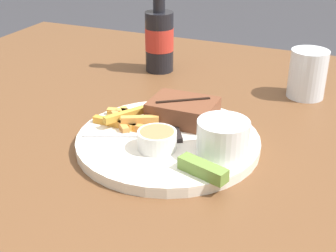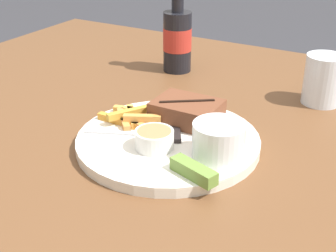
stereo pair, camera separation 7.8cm
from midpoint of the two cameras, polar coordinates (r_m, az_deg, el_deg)
The scene contains 11 objects.
dining_table at distance 0.83m, azimuth -2.70°, elevation -6.44°, with size 1.45×1.25×0.74m.
dinner_plate at distance 0.79m, azimuth -2.81°, elevation -1.94°, with size 0.31×0.31×0.02m.
steak_portion at distance 0.84m, azimuth -0.56°, elevation 1.78°, with size 0.12×0.09×0.04m.
fries_pile at distance 0.84m, azimuth -7.71°, elevation 0.70°, with size 0.12×0.09×0.02m.
coleslaw_cup at distance 0.72m, azimuth 3.65°, elevation -1.35°, with size 0.08×0.08×0.06m.
dipping_sauce_cup at distance 0.75m, azimuth -4.24°, elevation -1.70°, with size 0.06×0.06×0.03m.
pickle_spear at distance 0.68m, azimuth 0.99°, elevation -5.37°, with size 0.08×0.05×0.02m.
fork_utensil at distance 0.80m, azimuth -8.74°, elevation -1.20°, with size 0.13×0.06×0.00m.
knife_utensil at distance 0.83m, azimuth -2.18°, elevation 0.15°, with size 0.10×0.15×0.01m.
beer_bottle at distance 1.12m, azimuth -3.09°, elevation 10.68°, with size 0.07×0.07×0.23m.
drinking_glass at distance 1.01m, azimuth 14.54°, elevation 6.13°, with size 0.08×0.08×0.10m.
Camera 1 is at (0.28, -0.64, 1.13)m, focal length 50.00 mm.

